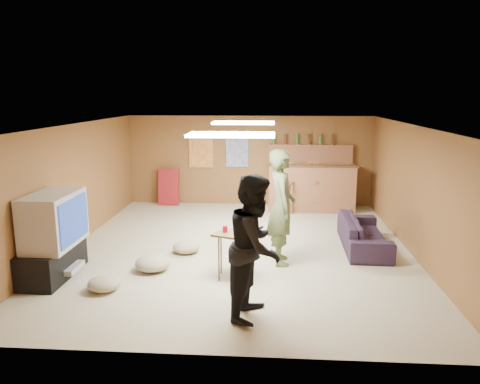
# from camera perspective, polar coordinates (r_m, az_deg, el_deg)

# --- Properties ---
(ground) EXTENTS (7.00, 7.00, 0.00)m
(ground) POSITION_cam_1_polar(r_m,az_deg,el_deg) (8.45, -0.10, -6.93)
(ground) COLOR tan
(ground) RESTS_ON ground
(ceiling) EXTENTS (6.00, 7.00, 0.02)m
(ceiling) POSITION_cam_1_polar(r_m,az_deg,el_deg) (8.01, -0.10, 8.13)
(ceiling) COLOR silver
(ceiling) RESTS_ON ground
(wall_back) EXTENTS (6.00, 0.02, 2.20)m
(wall_back) POSITION_cam_1_polar(r_m,az_deg,el_deg) (11.60, 1.14, 3.84)
(wall_back) COLOR brown
(wall_back) RESTS_ON ground
(wall_front) EXTENTS (6.00, 0.02, 2.20)m
(wall_front) POSITION_cam_1_polar(r_m,az_deg,el_deg) (4.80, -3.13, -7.95)
(wall_front) COLOR brown
(wall_front) RESTS_ON ground
(wall_left) EXTENTS (0.02, 7.00, 2.20)m
(wall_left) POSITION_cam_1_polar(r_m,az_deg,el_deg) (8.89, -19.77, 0.64)
(wall_left) COLOR brown
(wall_left) RESTS_ON ground
(wall_right) EXTENTS (0.02, 7.00, 2.20)m
(wall_right) POSITION_cam_1_polar(r_m,az_deg,el_deg) (8.49, 20.53, 0.09)
(wall_right) COLOR brown
(wall_right) RESTS_ON ground
(tv_stand) EXTENTS (0.55, 1.30, 0.50)m
(tv_stand) POSITION_cam_1_polar(r_m,az_deg,el_deg) (7.68, -21.87, -7.82)
(tv_stand) COLOR black
(tv_stand) RESTS_ON ground
(dvd_box) EXTENTS (0.35, 0.50, 0.08)m
(dvd_box) POSITION_cam_1_polar(r_m,az_deg,el_deg) (7.62, -20.30, -8.65)
(dvd_box) COLOR #B2B2B7
(dvd_box) RESTS_ON tv_stand
(tv_body) EXTENTS (0.60, 1.10, 0.80)m
(tv_body) POSITION_cam_1_polar(r_m,az_deg,el_deg) (7.46, -21.77, -3.15)
(tv_body) COLOR #B2B2B7
(tv_body) RESTS_ON tv_stand
(tv_screen) EXTENTS (0.02, 0.95, 0.65)m
(tv_screen) POSITION_cam_1_polar(r_m,az_deg,el_deg) (7.33, -19.58, -3.24)
(tv_screen) COLOR navy
(tv_screen) RESTS_ON tv_body
(bar_counter) EXTENTS (2.00, 0.60, 1.10)m
(bar_counter) POSITION_cam_1_polar(r_m,az_deg,el_deg) (11.18, 8.69, 0.53)
(bar_counter) COLOR brown
(bar_counter) RESTS_ON ground
(bar_lip) EXTENTS (2.10, 0.12, 0.05)m
(bar_lip) POSITION_cam_1_polar(r_m,az_deg,el_deg) (10.84, 8.88, 3.12)
(bar_lip) COLOR #442D16
(bar_lip) RESTS_ON bar_counter
(bar_shelf) EXTENTS (2.00, 0.18, 0.05)m
(bar_shelf) POSITION_cam_1_polar(r_m,az_deg,el_deg) (11.48, 8.66, 5.63)
(bar_shelf) COLOR brown
(bar_shelf) RESTS_ON bar_backing
(bar_backing) EXTENTS (2.00, 0.14, 0.60)m
(bar_backing) POSITION_cam_1_polar(r_m,az_deg,el_deg) (11.53, 8.61, 4.16)
(bar_backing) COLOR brown
(bar_backing) RESTS_ON bar_counter
(poster_left) EXTENTS (0.60, 0.03, 0.85)m
(poster_left) POSITION_cam_1_polar(r_m,az_deg,el_deg) (11.65, -4.79, 5.07)
(poster_left) COLOR #BF3F26
(poster_left) RESTS_ON wall_back
(poster_right) EXTENTS (0.55, 0.03, 0.80)m
(poster_right) POSITION_cam_1_polar(r_m,az_deg,el_deg) (11.55, -0.35, 5.05)
(poster_right) COLOR #334C99
(poster_right) RESTS_ON wall_back
(folding_chair_stack) EXTENTS (0.50, 0.26, 0.91)m
(folding_chair_stack) POSITION_cam_1_polar(r_m,az_deg,el_deg) (11.79, -8.68, 0.63)
(folding_chair_stack) COLOR maroon
(folding_chair_stack) RESTS_ON ground
(ceiling_panel_front) EXTENTS (1.20, 0.60, 0.04)m
(ceiling_panel_front) POSITION_cam_1_polar(r_m,az_deg,el_deg) (6.52, -1.05, 7.00)
(ceiling_panel_front) COLOR white
(ceiling_panel_front) RESTS_ON ceiling
(ceiling_panel_back) EXTENTS (1.20, 0.60, 0.04)m
(ceiling_panel_back) POSITION_cam_1_polar(r_m,az_deg,el_deg) (9.21, 0.44, 8.43)
(ceiling_panel_back) COLOR white
(ceiling_panel_back) RESTS_ON ceiling
(person_olive) EXTENTS (0.53, 0.74, 1.88)m
(person_olive) POSITION_cam_1_polar(r_m,az_deg,el_deg) (7.55, 5.07, -1.83)
(person_olive) COLOR #536037
(person_olive) RESTS_ON ground
(person_black) EXTENTS (0.86, 1.01, 1.79)m
(person_black) POSITION_cam_1_polar(r_m,az_deg,el_deg) (5.75, 1.88, -6.65)
(person_black) COLOR black
(person_black) RESTS_ON ground
(sofa) EXTENTS (0.77, 1.89, 0.55)m
(sofa) POSITION_cam_1_polar(r_m,az_deg,el_deg) (8.70, 14.86, -4.89)
(sofa) COLOR black
(sofa) RESTS_ON ground
(tray_table) EXTENTS (0.66, 0.59, 0.70)m
(tray_table) POSITION_cam_1_polar(r_m,az_deg,el_deg) (7.07, -0.83, -7.74)
(tray_table) COLOR #442D16
(tray_table) RESTS_ON ground
(cup_red_near) EXTENTS (0.09, 0.09, 0.10)m
(cup_red_near) POSITION_cam_1_polar(r_m,az_deg,el_deg) (6.99, -1.83, -4.52)
(cup_red_near) COLOR #A90B1C
(cup_red_near) RESTS_ON tray_table
(cup_red_far) EXTENTS (0.11, 0.11, 0.12)m
(cup_red_far) POSITION_cam_1_polar(r_m,az_deg,el_deg) (6.87, -0.41, -4.73)
(cup_red_far) COLOR #A90B1C
(cup_red_far) RESTS_ON tray_table
(cup_blue) EXTENTS (0.09, 0.09, 0.12)m
(cup_blue) POSITION_cam_1_polar(r_m,az_deg,el_deg) (7.01, 0.31, -4.37)
(cup_blue) COLOR navy
(cup_blue) RESTS_ON tray_table
(bar_stool_left) EXTENTS (0.42, 0.42, 1.34)m
(bar_stool_left) POSITION_cam_1_polar(r_m,az_deg,el_deg) (10.83, 5.65, 0.90)
(bar_stool_left) COLOR brown
(bar_stool_left) RESTS_ON ground
(bar_stool_right) EXTENTS (0.41, 0.41, 1.22)m
(bar_stool_right) POSITION_cam_1_polar(r_m,az_deg,el_deg) (11.02, 8.99, 0.67)
(bar_stool_right) COLOR brown
(bar_stool_right) RESTS_ON ground
(cushion_near_tv) EXTENTS (0.72, 0.72, 0.25)m
(cushion_near_tv) POSITION_cam_1_polar(r_m,az_deg,el_deg) (7.55, -10.59, -8.49)
(cushion_near_tv) COLOR #9C906E
(cushion_near_tv) RESTS_ON ground
(cushion_mid) EXTENTS (0.55, 0.55, 0.21)m
(cushion_mid) POSITION_cam_1_polar(r_m,az_deg,el_deg) (8.27, -6.56, -6.65)
(cushion_mid) COLOR #9C906E
(cushion_mid) RESTS_ON ground
(cushion_far) EXTENTS (0.60, 0.60, 0.21)m
(cushion_far) POSITION_cam_1_polar(r_m,az_deg,el_deg) (6.99, -16.22, -10.65)
(cushion_far) COLOR #9C906E
(cushion_far) RESTS_ON ground
(bottle_row) EXTENTS (1.48, 0.08, 0.26)m
(bottle_row) POSITION_cam_1_polar(r_m,az_deg,el_deg) (11.43, 7.69, 6.41)
(bottle_row) COLOR #3F7233
(bottle_row) RESTS_ON bar_shelf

